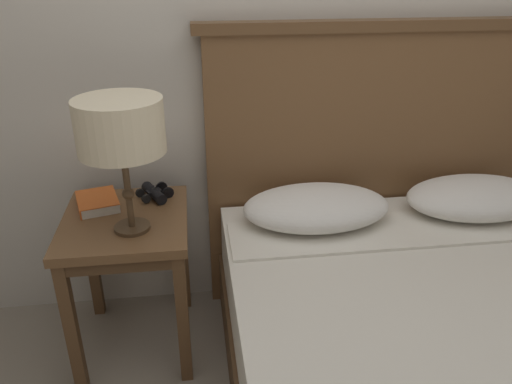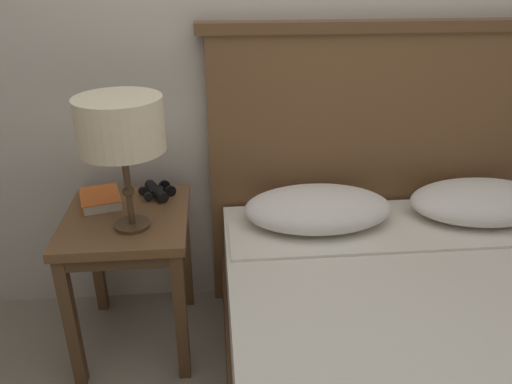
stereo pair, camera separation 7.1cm
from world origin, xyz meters
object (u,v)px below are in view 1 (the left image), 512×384
(bed, at_px, (458,359))
(book_on_nightstand, at_px, (97,202))
(table_lamp, at_px, (120,129))
(nightstand, at_px, (127,239))
(binoculars_pair, at_px, (154,193))

(bed, relative_size, book_on_nightstand, 8.49)
(bed, distance_m, table_lamp, 1.36)
(table_lamp, height_order, book_on_nightstand, table_lamp)
(nightstand, bearing_deg, bed, -26.98)
(nightstand, distance_m, bed, 1.26)
(table_lamp, relative_size, book_on_nightstand, 2.15)
(table_lamp, relative_size, binoculars_pair, 2.99)
(table_lamp, height_order, binoculars_pair, table_lamp)
(nightstand, height_order, binoculars_pair, binoculars_pair)
(table_lamp, bearing_deg, bed, -23.79)
(nightstand, bearing_deg, binoculars_pair, 56.14)
(table_lamp, bearing_deg, nightstand, 112.51)
(nightstand, xyz_separation_m, binoculars_pair, (0.11, 0.16, 0.12))
(nightstand, distance_m, book_on_nightstand, 0.20)
(nightstand, xyz_separation_m, book_on_nightstand, (-0.12, 0.11, 0.11))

